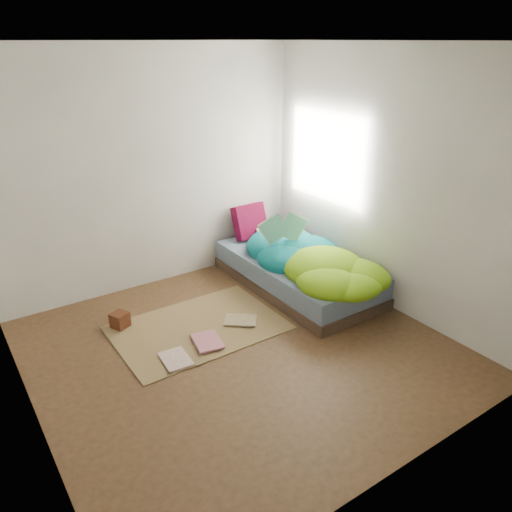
{
  "coord_description": "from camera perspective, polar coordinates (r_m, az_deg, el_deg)",
  "views": [
    {
      "loc": [
        -2.05,
        -3.25,
        2.61
      ],
      "look_at": [
        0.68,
        0.75,
        0.5
      ],
      "focal_mm": 35.0,
      "sensor_mm": 36.0,
      "label": 1
    }
  ],
  "objects": [
    {
      "name": "open_book",
      "position": [
        5.41,
        3.19,
        4.18
      ],
      "size": [
        0.46,
        0.22,
        0.28
      ],
      "primitive_type": null,
      "rotation": [
        0.0,
        0.0,
        -0.29
      ],
      "color": "green",
      "rests_on": "duvet"
    },
    {
      "name": "pillow_floral",
      "position": [
        6.16,
        2.64,
        2.54
      ],
      "size": [
        0.65,
        0.54,
        0.12
      ],
      "primitive_type": "cube",
      "rotation": [
        0.0,
        0.0,
        -0.42
      ],
      "color": "beige",
      "rests_on": "bed"
    },
    {
      "name": "ground",
      "position": [
        4.65,
        -1.7,
        -10.64
      ],
      "size": [
        3.5,
        3.5,
        0.0
      ],
      "primitive_type": "cube",
      "color": "#3F2C18",
      "rests_on": "ground"
    },
    {
      "name": "wooden_box",
      "position": [
        5.1,
        -15.29,
        -7.06
      ],
      "size": [
        0.2,
        0.2,
        0.15
      ],
      "primitive_type": "cube",
      "rotation": [
        0.0,
        0.0,
        0.43
      ],
      "color": "#3D1C0D",
      "rests_on": "rug"
    },
    {
      "name": "floor_book_a",
      "position": [
        4.51,
        -10.58,
        -11.96
      ],
      "size": [
        0.26,
        0.34,
        0.02
      ],
      "primitive_type": "imported",
      "rotation": [
        0.0,
        0.0,
        -0.09
      ],
      "color": "silver",
      "rests_on": "rug"
    },
    {
      "name": "pillow_magenta",
      "position": [
        6.16,
        -0.71,
        4.0
      ],
      "size": [
        0.42,
        0.15,
        0.42
      ],
      "primitive_type": "cube",
      "rotation": [
        0.0,
        0.0,
        0.05
      ],
      "color": "#440416",
      "rests_on": "bed"
    },
    {
      "name": "room_walls",
      "position": [
        3.98,
        -1.88,
        9.21
      ],
      "size": [
        3.54,
        3.54,
        2.62
      ],
      "color": "beige",
      "rests_on": "ground"
    },
    {
      "name": "floor_book_b",
      "position": [
        4.7,
        -7.07,
        -10.02
      ],
      "size": [
        0.31,
        0.37,
        0.03
      ],
      "primitive_type": "imported",
      "rotation": [
        0.0,
        0.0,
        -0.2
      ],
      "color": "#C67278",
      "rests_on": "rug"
    },
    {
      "name": "bed",
      "position": [
        5.69,
        4.7,
        -1.92
      ],
      "size": [
        1.0,
        2.0,
        0.34
      ],
      "color": "#3A2D20",
      "rests_on": "ground"
    },
    {
      "name": "floor_book_c",
      "position": [
        4.94,
        -1.92,
        -8.05
      ],
      "size": [
        0.39,
        0.38,
        0.02
      ],
      "primitive_type": "imported",
      "rotation": [
        0.0,
        0.0,
        0.9
      ],
      "color": "tan",
      "rests_on": "rug"
    },
    {
      "name": "rug",
      "position": [
        4.98,
        -6.63,
        -8.13
      ],
      "size": [
        1.6,
        1.1,
        0.01
      ],
      "primitive_type": "cube",
      "color": "brown",
      "rests_on": "ground"
    },
    {
      "name": "duvet",
      "position": [
        5.4,
        6.28,
        0.52
      ],
      "size": [
        0.96,
        1.84,
        0.34
      ],
      "primitive_type": null,
      "color": "#075C78",
      "rests_on": "bed"
    }
  ]
}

